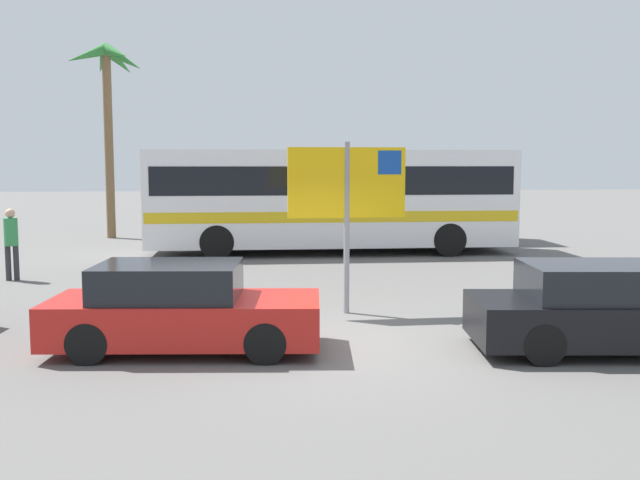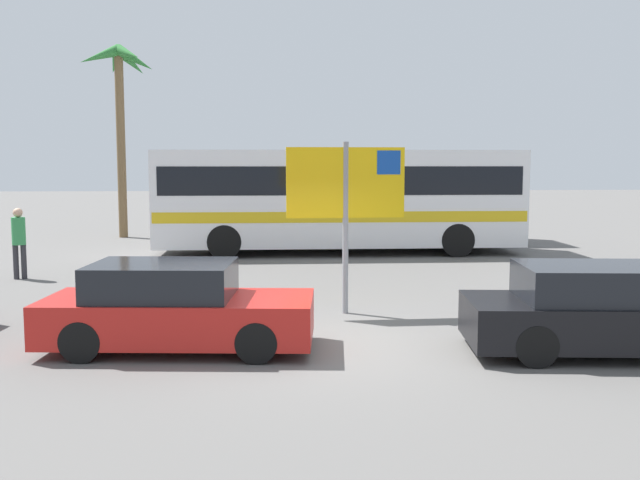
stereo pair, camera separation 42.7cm
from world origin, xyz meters
name	(u,v)px [view 2 (the right image)]	position (x,y,z in m)	size (l,w,h in m)	color
ground	(322,346)	(0.00, 0.00, 0.00)	(120.00, 120.00, 0.00)	#605E5B
bus_front_coach	(339,196)	(1.30, 11.41, 1.78)	(11.15, 2.50, 3.17)	white
bus_rear_coach	(351,192)	(2.01, 14.56, 1.78)	(11.15, 2.50, 3.17)	white
ferry_sign	(348,189)	(0.65, 2.44, 2.33)	(2.20, 0.15, 3.20)	gray
car_black	(611,312)	(4.22, -0.73, 0.64)	(4.48, 2.08, 1.32)	black
car_red	(175,308)	(-2.23, -0.06, 0.63)	(4.15, 2.00, 1.32)	red
pedestrian_crossing_lot	(19,237)	(-6.87, 6.92, 1.02)	(0.32, 0.32, 1.73)	#2D2D33
palm_tree_seaside	(119,84)	(-6.34, 16.69, 5.67)	(2.87, 2.66, 7.11)	brown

